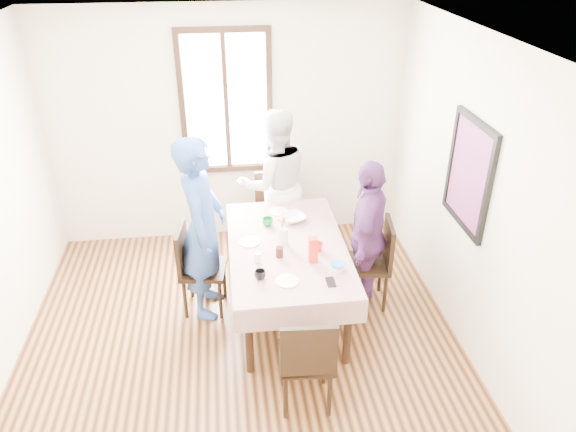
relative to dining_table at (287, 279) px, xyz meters
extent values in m
plane|color=#321A0D|center=(-0.48, -0.62, -0.38)|extent=(4.50, 4.50, 0.00)
plane|color=beige|center=(-0.48, 1.63, 0.98)|extent=(4.00, 0.00, 4.00)
plane|color=beige|center=(1.52, -0.62, 0.98)|extent=(0.00, 4.50, 4.50)
cube|color=black|center=(-0.48, 1.61, 1.27)|extent=(1.02, 0.06, 1.62)
cube|color=white|center=(-0.48, 1.62, 1.27)|extent=(0.90, 0.02, 1.50)
cube|color=red|center=(1.50, -0.32, 1.18)|extent=(0.04, 0.76, 0.96)
cube|color=black|center=(0.00, 0.00, 0.00)|extent=(0.96, 1.68, 0.75)
cube|color=#4F0910|center=(0.00, 0.00, 0.38)|extent=(1.08, 1.80, 0.01)
cube|color=black|center=(-0.80, 0.16, 0.08)|extent=(0.47, 0.47, 0.91)
cube|color=black|center=(0.80, 0.05, 0.08)|extent=(0.47, 0.47, 0.91)
cube|color=black|center=(0.00, 1.16, 0.08)|extent=(0.43, 0.43, 0.91)
cube|color=black|center=(0.00, -1.16, 0.08)|extent=(0.45, 0.45, 0.91)
imported|color=#2D4F99|center=(-0.78, 0.16, 0.53)|extent=(0.51, 0.71, 1.81)
imported|color=silver|center=(0.00, 1.13, 0.48)|extent=(0.93, 0.78, 1.72)
imported|color=#582D65|center=(0.78, 0.05, 0.40)|extent=(0.72, 0.98, 1.55)
imported|color=black|center=(-0.29, -0.50, 0.43)|extent=(0.11, 0.11, 0.08)
imported|color=red|center=(0.27, -0.13, 0.43)|extent=(0.12, 0.12, 0.08)
imported|color=#0C7226|center=(-0.15, 0.39, 0.43)|extent=(0.11, 0.11, 0.08)
imported|color=white|center=(0.11, 0.45, 0.42)|extent=(0.32, 0.32, 0.06)
cube|color=red|center=(0.19, -0.29, 0.51)|extent=(0.08, 0.08, 0.24)
cylinder|color=white|center=(0.38, -0.46, 0.41)|extent=(0.11, 0.11, 0.05)
cylinder|color=black|center=(-0.09, -0.18, 0.44)|extent=(0.07, 0.07, 0.10)
cylinder|color=silver|center=(-0.30, -0.24, 0.43)|extent=(0.06, 0.06, 0.09)
cube|color=black|center=(0.29, -0.63, 0.39)|extent=(0.07, 0.14, 0.01)
cylinder|color=silver|center=(-0.03, 0.03, 0.47)|extent=(0.08, 0.08, 0.16)
cylinder|color=white|center=(-0.35, 0.09, 0.39)|extent=(0.20, 0.20, 0.01)
cylinder|color=white|center=(-0.01, 0.65, 0.39)|extent=(0.20, 0.20, 0.01)
cylinder|color=white|center=(-0.07, -0.57, 0.39)|extent=(0.20, 0.20, 0.01)
cylinder|color=blue|center=(0.38, -0.46, 0.45)|extent=(0.12, 0.12, 0.01)
camera|label=1|loc=(-0.54, -4.27, 3.07)|focal=33.89mm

